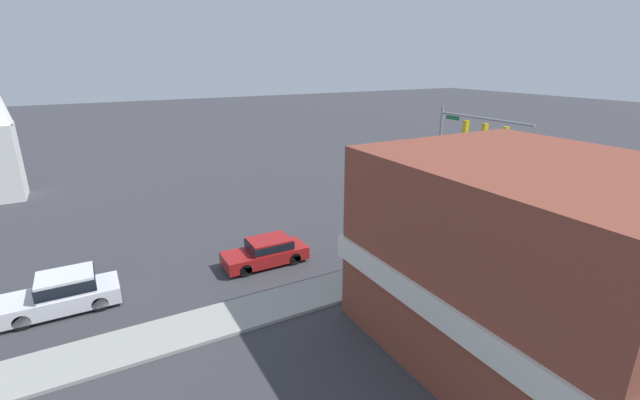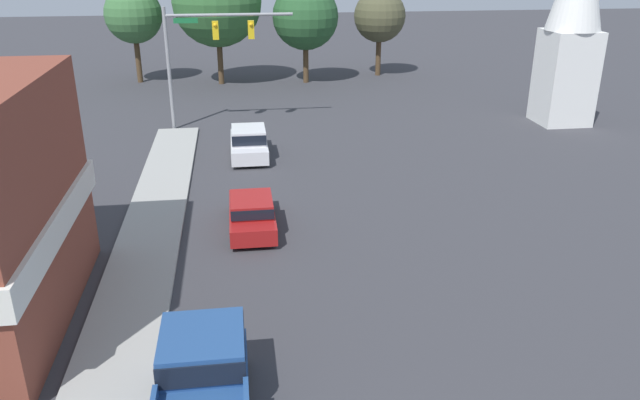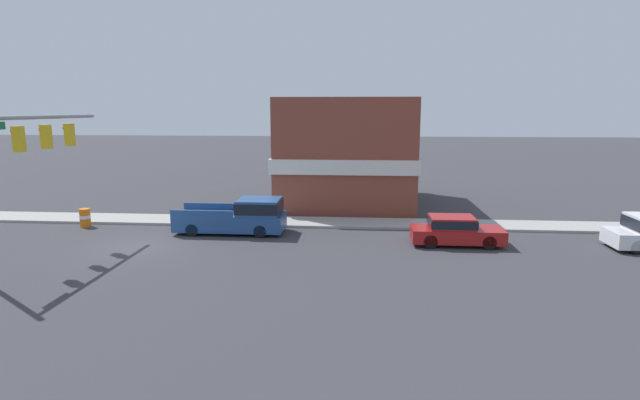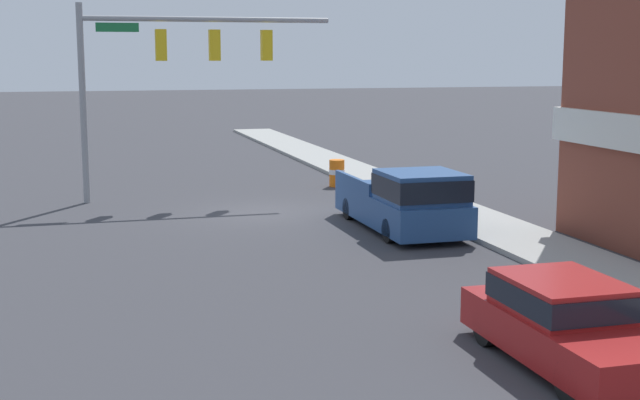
% 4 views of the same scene
% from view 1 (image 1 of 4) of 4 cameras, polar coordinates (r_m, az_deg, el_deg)
% --- Properties ---
extents(ground_plane, '(200.00, 200.00, 0.00)m').
position_cam_1_polar(ground_plane, '(32.37, 17.17, -1.09)').
color(ground_plane, '#38383D').
extents(sidewalk_curb, '(2.40, 60.00, 0.14)m').
position_cam_1_polar(sidewalk_curb, '(28.98, 25.19, -4.19)').
color(sidewalk_curb, '#9E9E99').
rests_on(sidewalk_curb, ground).
extents(near_signal_assembly, '(8.56, 0.49, 6.62)m').
position_cam_1_polar(near_signal_assembly, '(35.23, 19.21, 8.50)').
color(near_signal_assembly, gray).
rests_on(near_signal_assembly, ground).
extents(car_lead, '(1.75, 4.35, 1.39)m').
position_cam_1_polar(car_lead, '(22.70, -7.15, -6.78)').
color(car_lead, black).
rests_on(car_lead, ground).
extents(car_second_ahead, '(1.89, 4.53, 1.63)m').
position_cam_1_polar(car_second_ahead, '(21.64, -31.01, -10.46)').
color(car_second_ahead, black).
rests_on(car_second_ahead, ground).
extents(pickup_truck_parked, '(2.14, 5.71, 1.84)m').
position_cam_1_polar(pickup_truck_parked, '(27.10, 15.95, -2.70)').
color(pickup_truck_parked, black).
rests_on(pickup_truck_parked, ground).
extents(construction_barrel, '(0.59, 0.59, 1.02)m').
position_cam_1_polar(construction_barrel, '(33.56, 27.74, -0.81)').
color(construction_barrel, orange).
rests_on(construction_barrel, ground).
extents(corner_brick_building, '(10.82, 9.07, 7.17)m').
position_cam_1_polar(corner_brick_building, '(16.77, 26.13, -7.52)').
color(corner_brick_building, brown).
rests_on(corner_brick_building, ground).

